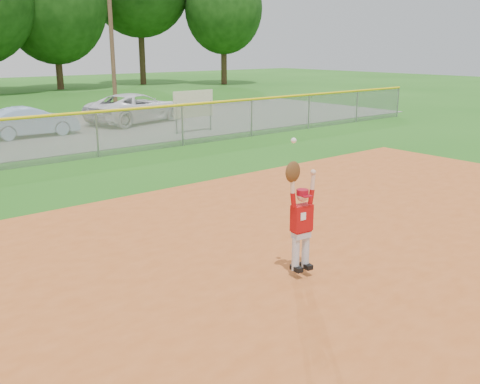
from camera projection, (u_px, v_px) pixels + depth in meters
name	position (u px, v px, depth m)	size (l,w,h in m)	color
ground	(180.00, 286.00, 8.20)	(120.00, 120.00, 0.00)	#205C15
clay_infield	(328.00, 375.00, 5.95)	(24.00, 16.00, 0.04)	#B55420
car_blue	(31.00, 122.00, 21.45)	(1.26, 3.61, 1.19)	#8FAFD5
car_white_b	(136.00, 108.00, 25.36)	(2.30, 4.98, 1.39)	white
sponsor_sign	(194.00, 105.00, 22.35)	(2.00, 0.12, 1.77)	gray
ballplayer	(300.00, 217.00, 8.20)	(0.58, 0.27, 2.11)	silver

